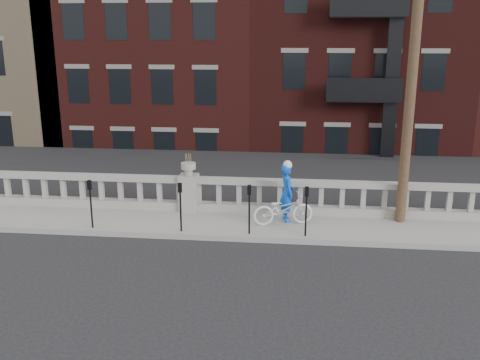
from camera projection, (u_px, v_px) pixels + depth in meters
The scene contains 12 objects.
ground at pixel (157, 269), 12.54m from camera, with size 120.00×120.00×0.00m, color black.
sidewalk at pixel (183, 223), 15.40m from camera, with size 32.00×2.20×0.15m, color gray.
balustrade at pixel (189, 194), 16.16m from camera, with size 28.00×0.34×1.03m.
planter_pedestal at pixel (189, 188), 16.11m from camera, with size 0.55×0.55×1.76m.
lower_level at pixel (257, 77), 33.86m from camera, with size 80.00×44.00×20.80m.
utility_pole at pixel (415, 38), 13.95m from camera, with size 1.60×0.28×10.00m.
parking_meter_a at pixel (90, 198), 14.58m from camera, with size 0.10×0.09×1.36m.
parking_meter_b at pixel (180, 201), 14.32m from camera, with size 0.10×0.09×1.36m.
parking_meter_c at pixel (249, 204), 14.13m from camera, with size 0.10×0.09×1.36m.
parking_meter_d at pixel (306, 206), 13.98m from camera, with size 0.10×0.09×1.36m.
bicycle at pixel (283, 209), 14.95m from camera, with size 0.59×1.70×0.89m, color silver.
cyclist at pixel (287, 193), 15.14m from camera, with size 0.61×0.40×1.66m, color blue.
Camera 1 is at (3.18, -11.25, 5.38)m, focal length 40.00 mm.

